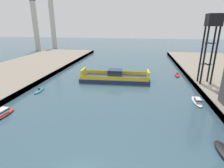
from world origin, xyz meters
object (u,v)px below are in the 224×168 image
moored_boat_mid_left (0,114)px  chain_ferry (115,77)px  moored_boat_near_left (197,101)px  smokestack_distant_a (35,23)px  moored_boat_mid_right (39,90)px  crane_tower (212,30)px  smokestack_distant_b (52,20)px  moored_boat_far_left (177,75)px

moored_boat_mid_left → chain_ferry: bearing=55.0°
moored_boat_near_left → smokestack_distant_a: size_ratio=0.19×
moored_boat_mid_right → crane_tower: size_ratio=0.30×
moored_boat_near_left → smokestack_distant_b: size_ratio=0.17×
smokestack_distant_a → moored_boat_mid_right: bearing=-59.7°
moored_boat_near_left → smokestack_distant_b: smokestack_distant_b is taller
moored_boat_mid_right → moored_boat_far_left: 42.03m
moored_boat_far_left → smokestack_distant_b: size_ratio=0.15×
chain_ferry → smokestack_distant_a: bearing=135.2°
chain_ferry → smokestack_distant_b: bearing=127.2°
moored_boat_mid_left → crane_tower: size_ratio=0.38×
chain_ferry → moored_boat_far_left: (19.20, 8.88, -0.78)m
moored_boat_mid_left → moored_boat_mid_right: bearing=91.0°
moored_boat_mid_right → crane_tower: crane_tower is taller
moored_boat_near_left → moored_boat_far_left: bearing=91.0°
crane_tower → smokestack_distant_b: smokestack_distant_b is taller
crane_tower → smokestack_distant_a: smokestack_distant_a is taller
moored_boat_mid_left → moored_boat_far_left: (36.60, 33.72, -0.21)m
moored_boat_near_left → moored_boat_mid_left: (-36.97, -12.16, 0.08)m
moored_boat_mid_right → smokestack_distant_b: size_ratio=0.15×
crane_tower → moored_boat_mid_left: bearing=-150.8°
smokestack_distant_b → moored_boat_near_left: bearing=-48.5°
smokestack_distant_a → chain_ferry: bearing=-44.8°
smokestack_distant_b → smokestack_distant_a: bearing=-121.7°
moored_boat_near_left → moored_boat_far_left: (-0.37, 21.56, -0.13)m
chain_ferry → smokestack_distant_a: (-57.84, 57.51, 15.39)m
crane_tower → moored_boat_near_left: bearing=-111.9°
moored_boat_mid_left → moored_boat_mid_right: moored_boat_mid_left is taller
chain_ferry → smokestack_distant_b: 86.85m
chain_ferry → moored_boat_mid_left: (-17.39, -24.84, -0.57)m
moored_boat_mid_right → crane_tower: 45.10m
moored_boat_far_left → crane_tower: crane_tower is taller
moored_boat_mid_right → chain_ferry: bearing=32.8°
moored_boat_mid_left → smokestack_distant_b: 100.28m
smokestack_distant_a → smokestack_distant_b: 12.19m
smokestack_distant_b → moored_boat_far_left: bearing=-39.8°
moored_boat_mid_left → moored_boat_far_left: moored_boat_mid_left is taller
moored_boat_near_left → chain_ferry: bearing=147.1°
moored_boat_near_left → crane_tower: bearing=68.1°
moored_boat_near_left → moored_boat_mid_right: moored_boat_near_left is taller
chain_ferry → moored_boat_far_left: size_ratio=3.88×
moored_boat_mid_left → smokestack_distant_b: size_ratio=0.19×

